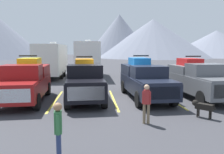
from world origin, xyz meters
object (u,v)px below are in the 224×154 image
pickup_truck_c (144,79)px  pickup_truck_b (85,80)px  person_a (58,129)px  dog (202,106)px  pickup_truck_d (199,79)px  camper_trailer_b (88,58)px  person_b (146,101)px  camper_trailer_a (52,59)px  pickup_truck_a (26,81)px

pickup_truck_c → pickup_truck_b: bearing=-177.3°
person_a → dog: person_a is taller
pickup_truck_d → camper_trailer_b: size_ratio=0.66×
pickup_truck_c → person_a: size_ratio=3.70×
person_a → person_b: size_ratio=1.02×
pickup_truck_d → pickup_truck_c: bearing=173.6°
camper_trailer_a → dog: camper_trailer_a is taller
pickup_truck_b → pickup_truck_c: size_ratio=0.95×
pickup_truck_c → person_a: (-3.97, -7.60, -0.23)m
person_a → dog: 6.51m
pickup_truck_a → pickup_truck_d: (10.08, -0.08, -0.01)m
camper_trailer_a → camper_trailer_b: 3.69m
camper_trailer_a → camper_trailer_b: camper_trailer_b is taller
pickup_truck_b → pickup_truck_d: bearing=-1.6°
person_a → camper_trailer_a: bearing=100.3°
pickup_truck_c → camper_trailer_b: bearing=108.7°
pickup_truck_b → dog: bearing=-38.2°
pickup_truck_b → pickup_truck_c: (3.54, 0.17, -0.00)m
pickup_truck_d → camper_trailer_b: 12.83m
pickup_truck_b → person_a: size_ratio=3.52×
person_b → camper_trailer_b: bearing=99.4°
pickup_truck_c → person_b: (-1.01, -4.74, -0.25)m
pickup_truck_a → dog: size_ratio=6.83×
pickup_truck_c → camper_trailer_a: 12.56m
pickup_truck_b → camper_trailer_a: camper_trailer_a is taller
pickup_truck_d → person_b: 6.11m
pickup_truck_d → camper_trailer_a: 14.92m
pickup_truck_d → dog: 4.22m
pickup_truck_b → pickup_truck_d: (6.79, -0.20, 0.01)m
person_a → dog: size_ratio=1.97×
camper_trailer_b → person_a: camper_trailer_b is taller
pickup_truck_a → camper_trailer_a: bearing=92.1°
camper_trailer_a → person_a: 18.16m
pickup_truck_d → camper_trailer_a: camper_trailer_a is taller
person_b → pickup_truck_b: bearing=119.0°
person_b → dog: 2.65m
pickup_truck_c → dog: 4.49m
pickup_truck_c → dog: pickup_truck_c is taller
camper_trailer_b → person_b: camper_trailer_b is taller
pickup_truck_a → camper_trailer_b: camper_trailer_b is taller
pickup_truck_a → camper_trailer_b: (3.30, 10.76, 0.91)m
pickup_truck_a → pickup_truck_b: 3.30m
pickup_truck_a → person_a: bearing=-68.6°
pickup_truck_c → camper_trailer_b: 11.10m
pickup_truck_b → camper_trailer_b: size_ratio=0.67×
pickup_truck_a → dog: pickup_truck_a is taller
pickup_truck_a → pickup_truck_b: bearing=2.0°
person_b → person_a: bearing=-136.1°
pickup_truck_b → person_a: bearing=-93.3°
pickup_truck_b → camper_trailer_a: 11.07m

